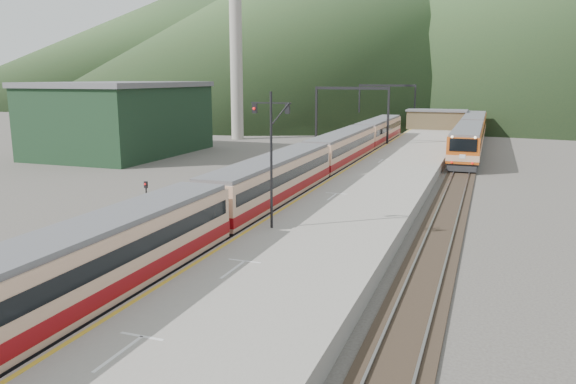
% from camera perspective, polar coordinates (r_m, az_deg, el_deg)
% --- Properties ---
extents(ground, '(400.00, 400.00, 0.00)m').
position_cam_1_polar(ground, '(22.32, -21.60, -13.49)').
color(ground, '#47423D').
rests_on(ground, ground).
extents(track_main, '(2.60, 200.00, 0.23)m').
position_cam_1_polar(track_main, '(57.34, 5.62, 2.42)').
color(track_main, black).
rests_on(track_main, ground).
extents(track_far, '(2.60, 200.00, 0.23)m').
position_cam_1_polar(track_far, '(58.75, 0.89, 2.69)').
color(track_far, black).
rests_on(track_far, ground).
extents(track_second, '(2.60, 200.00, 0.23)m').
position_cam_1_polar(track_second, '(55.69, 17.16, 1.68)').
color(track_second, black).
rests_on(track_second, ground).
extents(platform, '(8.00, 100.00, 1.00)m').
position_cam_1_polar(platform, '(54.23, 10.85, 2.20)').
color(platform, gray).
rests_on(platform, ground).
extents(gantry_near, '(9.55, 0.25, 8.00)m').
position_cam_1_polar(gantry_near, '(71.95, 6.48, 8.68)').
color(gantry_near, black).
rests_on(gantry_near, ground).
extents(gantry_far, '(9.55, 0.25, 8.00)m').
position_cam_1_polar(gantry_far, '(96.42, 10.00, 9.30)').
color(gantry_far, black).
rests_on(gantry_far, ground).
extents(warehouse, '(14.50, 20.50, 8.60)m').
position_cam_1_polar(warehouse, '(70.80, -16.58, 7.20)').
color(warehouse, black).
rests_on(warehouse, ground).
extents(smokestack, '(1.80, 1.80, 30.00)m').
position_cam_1_polar(smokestack, '(85.05, -5.32, 15.48)').
color(smokestack, '#9E998E').
rests_on(smokestack, ground).
extents(station_shed, '(9.40, 4.40, 3.10)m').
position_cam_1_polar(station_shed, '(93.49, 14.86, 7.17)').
color(station_shed, brown).
rests_on(station_shed, platform).
extents(hill_a, '(180.00, 180.00, 60.00)m').
position_cam_1_polar(hill_a, '(212.88, 5.35, 17.16)').
color(hill_a, '#2E4B29').
rests_on(hill_a, ground).
extents(hill_b, '(220.00, 220.00, 75.00)m').
position_cam_1_polar(hill_b, '(247.05, 24.64, 17.17)').
color(hill_b, '#2E4B29').
rests_on(hill_b, ground).
extents(hill_d, '(200.00, 200.00, 55.00)m').
position_cam_1_polar(hill_d, '(288.49, -8.10, 15.12)').
color(hill_d, '#2E4B29').
rests_on(hill_d, ground).
extents(main_train, '(2.77, 76.06, 3.38)m').
position_cam_1_polar(main_train, '(47.57, 2.68, 2.83)').
color(main_train, tan).
rests_on(main_train, track_main).
extents(second_train, '(3.08, 41.89, 3.76)m').
position_cam_1_polar(second_train, '(76.84, 18.11, 5.76)').
color(second_train, '#B84C14').
rests_on(second_train, track_second).
extents(signal_mast, '(2.20, 0.39, 7.42)m').
position_cam_1_polar(signal_mast, '(30.17, -1.72, 4.64)').
color(signal_mast, black).
rests_on(signal_mast, platform).
extents(short_signal_a, '(0.26, 0.23, 2.27)m').
position_cam_1_polar(short_signal_a, '(27.58, -19.51, -5.29)').
color(short_signal_a, black).
rests_on(short_signal_a, ground).
extents(short_signal_b, '(0.23, 0.17, 2.27)m').
position_cam_1_polar(short_signal_b, '(51.22, 0.78, 2.95)').
color(short_signal_b, black).
rests_on(short_signal_b, ground).
extents(short_signal_c, '(0.24, 0.19, 2.27)m').
position_cam_1_polar(short_signal_c, '(39.08, -14.20, -0.12)').
color(short_signal_c, black).
rests_on(short_signal_c, ground).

